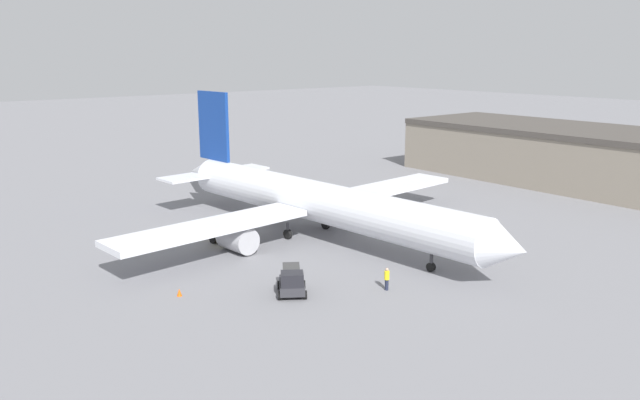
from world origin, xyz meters
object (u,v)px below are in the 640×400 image
at_px(baggage_tug, 230,233).
at_px(belt_loader_truck, 292,283).
at_px(airplane, 312,201).
at_px(safety_cone_near, 179,292).
at_px(ground_crew_worker, 387,278).

xyz_separation_m(baggage_tug, belt_loader_truck, (13.01, -2.88, -0.18)).
distance_m(airplane, belt_loader_truck, 15.06).
bearing_deg(safety_cone_near, airplane, 109.67).
bearing_deg(ground_crew_worker, safety_cone_near, -34.60).
distance_m(airplane, safety_cone_near, 17.77).
xyz_separation_m(ground_crew_worker, safety_cone_near, (-8.33, -12.03, -0.61)).
bearing_deg(safety_cone_near, baggage_tug, 132.01).
bearing_deg(airplane, safety_cone_near, -74.69).
height_order(airplane, safety_cone_near, airplane).
height_order(airplane, baggage_tug, airplane).
xyz_separation_m(ground_crew_worker, baggage_tug, (-16.50, -2.96, 0.19)).
bearing_deg(safety_cone_near, belt_loader_truck, 51.97).
bearing_deg(airplane, belt_loader_truck, -48.16).
bearing_deg(belt_loader_truck, ground_crew_worker, 93.63).
xyz_separation_m(belt_loader_truck, safety_cone_near, (-4.84, -6.19, -0.63)).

